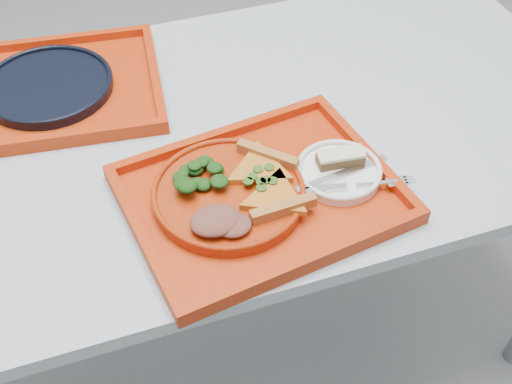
% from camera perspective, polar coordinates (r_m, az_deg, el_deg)
% --- Properties ---
extents(ground, '(10.00, 10.00, 0.00)m').
position_cam_1_polar(ground, '(1.83, -2.87, -12.47)').
color(ground, '#969A9F').
rests_on(ground, ground).
extents(table, '(1.60, 0.80, 0.75)m').
position_cam_1_polar(table, '(1.30, -3.96, 3.15)').
color(table, '#9AA5AD').
rests_on(table, ground).
extents(tray_main, '(0.49, 0.41, 0.01)m').
position_cam_1_polar(tray_main, '(1.11, 0.44, -0.49)').
color(tray_main, '#AE2A09').
rests_on(tray_main, table).
extents(tray_far, '(0.49, 0.40, 0.01)m').
position_cam_1_polar(tray_far, '(1.39, -17.86, 8.45)').
color(tray_far, '#AE2A09').
rests_on(tray_far, table).
extents(dinner_plate, '(0.26, 0.26, 0.02)m').
position_cam_1_polar(dinner_plate, '(1.09, -2.45, -0.27)').
color(dinner_plate, '#A02A0A').
rests_on(dinner_plate, tray_main).
extents(side_plate, '(0.15, 0.15, 0.01)m').
position_cam_1_polar(side_plate, '(1.14, 7.34, 1.69)').
color(side_plate, white).
rests_on(side_plate, tray_main).
extents(navy_plate, '(0.26, 0.26, 0.02)m').
position_cam_1_polar(navy_plate, '(1.39, -17.99, 8.90)').
color(navy_plate, black).
rests_on(navy_plate, tray_far).
extents(pizza_slice_a, '(0.12, 0.14, 0.02)m').
position_cam_1_polar(pizza_slice_a, '(1.06, 1.74, -0.28)').
color(pizza_slice_a, orange).
rests_on(pizza_slice_a, dinner_plate).
extents(pizza_slice_b, '(0.17, 0.17, 0.02)m').
position_cam_1_polar(pizza_slice_b, '(1.11, 0.29, 2.28)').
color(pizza_slice_b, orange).
rests_on(pizza_slice_b, dinner_plate).
extents(salad_heap, '(0.08, 0.07, 0.04)m').
position_cam_1_polar(salad_heap, '(1.10, -5.00, 1.82)').
color(salad_heap, black).
rests_on(salad_heap, dinner_plate).
extents(meat_portion, '(0.08, 0.07, 0.03)m').
position_cam_1_polar(meat_portion, '(1.03, -3.60, -2.55)').
color(meat_portion, brown).
rests_on(meat_portion, dinner_plate).
extents(dessert_bar, '(0.09, 0.04, 0.02)m').
position_cam_1_polar(dessert_bar, '(1.14, 7.52, 3.05)').
color(dessert_bar, '#54351C').
rests_on(dessert_bar, side_plate).
extents(knife, '(0.19, 0.04, 0.01)m').
position_cam_1_polar(knife, '(1.13, 7.68, 1.67)').
color(knife, silver).
rests_on(knife, side_plate).
extents(fork, '(0.19, 0.05, 0.01)m').
position_cam_1_polar(fork, '(1.11, 8.81, 0.58)').
color(fork, silver).
rests_on(fork, side_plate).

